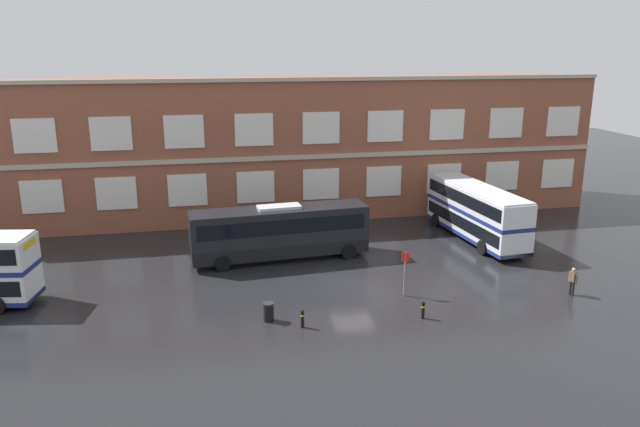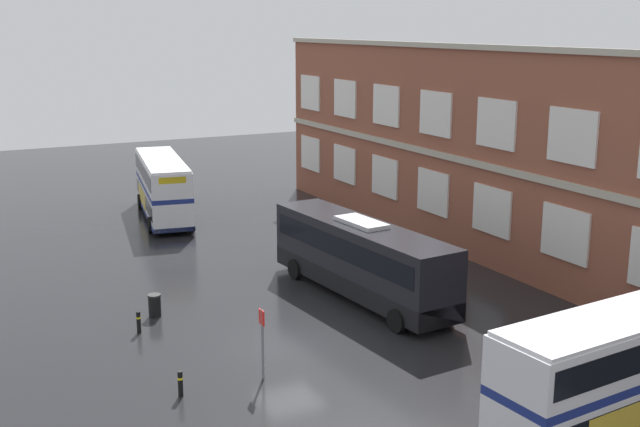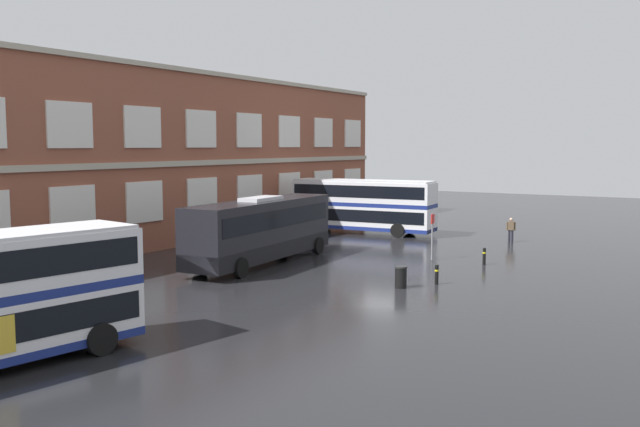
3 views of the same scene
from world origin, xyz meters
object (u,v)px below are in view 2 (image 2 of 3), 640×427
at_px(double_decker_middle, 636,366).
at_px(safety_bollard_east, 139,322).
at_px(double_decker_near, 163,187).
at_px(bus_stand_flag, 262,337).
at_px(touring_coach, 361,259).
at_px(safety_bollard_west, 180,383).
at_px(station_litter_bin, 155,305).

xyz_separation_m(double_decker_middle, safety_bollard_east, (-15.37, -12.13, -1.66)).
distance_m(double_decker_near, double_decker_middle, 35.45).
bearing_deg(safety_bollard_east, double_decker_near, 160.74).
xyz_separation_m(double_decker_near, bus_stand_flag, (26.25, -3.97, -0.51)).
height_order(touring_coach, safety_bollard_west, touring_coach).
distance_m(touring_coach, safety_bollard_west, 12.65).
bearing_deg(safety_bollard_east, bus_stand_flag, 23.88).
height_order(safety_bollard_west, safety_bollard_east, same).
bearing_deg(touring_coach, station_litter_bin, -101.49).
bearing_deg(station_litter_bin, safety_bollard_east, -35.29).
xyz_separation_m(double_decker_near, double_decker_middle, (35.06, 5.25, 0.00)).
bearing_deg(double_decker_near, safety_bollard_west, -15.17).
height_order(double_decker_near, bus_stand_flag, double_decker_near).
relative_size(touring_coach, bus_stand_flag, 4.51).
relative_size(double_decker_near, touring_coach, 0.93).
distance_m(double_decker_near, safety_bollard_east, 20.92).
height_order(double_decker_near, safety_bollard_west, double_decker_near).
bearing_deg(double_decker_near, touring_coach, 10.77).
distance_m(safety_bollard_west, safety_bollard_east, 6.55).
bearing_deg(safety_bollard_west, touring_coach, 119.70).
xyz_separation_m(safety_bollard_west, safety_bollard_east, (-6.54, 0.23, 0.00)).
relative_size(touring_coach, safety_bollard_east, 12.81).
distance_m(double_decker_middle, safety_bollard_west, 15.28).
relative_size(touring_coach, station_litter_bin, 11.81).
xyz_separation_m(touring_coach, bus_stand_flag, (6.25, -7.78, -0.27)).
bearing_deg(touring_coach, bus_stand_flag, -51.22).
xyz_separation_m(double_decker_middle, station_litter_bin, (-16.99, -10.98, -1.63)).
distance_m(touring_coach, safety_bollard_east, 10.78).
bearing_deg(safety_bollard_east, station_litter_bin, 144.71).
xyz_separation_m(double_decker_near, touring_coach, (20.00, 3.80, -0.24)).
relative_size(bus_stand_flag, station_litter_bin, 2.62).
bearing_deg(safety_bollard_east, double_decker_middle, 38.28).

